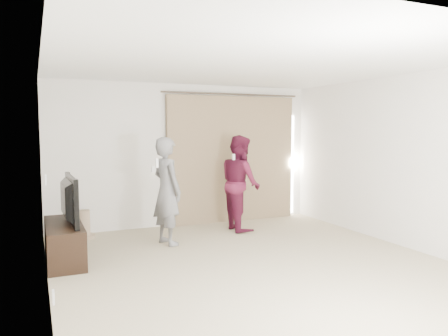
{
  "coord_description": "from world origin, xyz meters",
  "views": [
    {
      "loc": [
        -2.6,
        -4.92,
        1.78
      ],
      "look_at": [
        0.08,
        1.2,
        1.18
      ],
      "focal_mm": 35.0,
      "sensor_mm": 36.0,
      "label": 1
    }
  ],
  "objects_px": {
    "tv": "(63,200)",
    "person_woman": "(240,183)",
    "tv_console": "(64,242)",
    "person_man": "(167,191)"
  },
  "relations": [
    {
      "from": "tv_console",
      "to": "person_woman",
      "type": "height_order",
      "value": "person_woman"
    },
    {
      "from": "person_man",
      "to": "person_woman",
      "type": "height_order",
      "value": "person_woman"
    },
    {
      "from": "person_man",
      "to": "person_woman",
      "type": "relative_size",
      "value": 0.99
    },
    {
      "from": "person_man",
      "to": "person_woman",
      "type": "bearing_deg",
      "value": 16.22
    },
    {
      "from": "tv_console",
      "to": "person_man",
      "type": "xyz_separation_m",
      "value": [
        1.53,
        0.29,
        0.57
      ]
    },
    {
      "from": "tv_console",
      "to": "person_woman",
      "type": "distance_m",
      "value": 3.12
    },
    {
      "from": "tv",
      "to": "person_woman",
      "type": "relative_size",
      "value": 0.67
    },
    {
      "from": "person_man",
      "to": "tv",
      "type": "bearing_deg",
      "value": -169.37
    },
    {
      "from": "tv",
      "to": "tv_console",
      "type": "bearing_deg",
      "value": -0.0
    },
    {
      "from": "person_woman",
      "to": "tv",
      "type": "bearing_deg",
      "value": -166.6
    }
  ]
}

